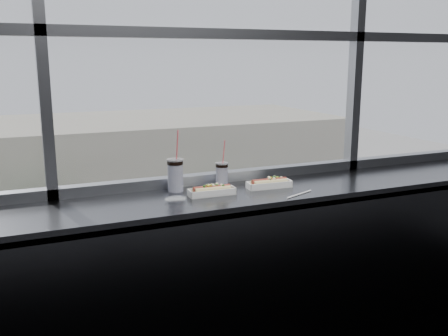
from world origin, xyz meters
name	(u,v)px	position (x,y,z in m)	size (l,w,h in m)	color
wall_back_lower	(220,263)	(0.00, 1.50, 0.55)	(6.00, 6.00, 0.00)	black
counter	(238,197)	(0.00, 1.23, 1.07)	(6.00, 0.55, 0.06)	#57595E
counter_fascia	(256,298)	(0.00, 0.97, 0.55)	(6.00, 0.04, 1.04)	#57595E
hotdog_tray_left	(212,191)	(-0.16, 1.22, 1.13)	(0.27, 0.10, 0.07)	white
hotdog_tray_right	(269,183)	(0.22, 1.24, 1.13)	(0.28, 0.10, 0.07)	white
soda_cup_left	(175,173)	(-0.32, 1.39, 1.21)	(0.10, 0.10, 0.36)	white
soda_cup_right	(222,174)	(-0.05, 1.35, 1.18)	(0.08, 0.08, 0.29)	white
loose_straw	(299,194)	(0.30, 1.03, 1.10)	(0.01, 0.01, 0.22)	white
wrapper	(175,199)	(-0.39, 1.18, 1.11)	(0.11, 0.08, 0.03)	silver
plaza_ground	(33,205)	(0.00, 45.00, -11.00)	(120.00, 120.00, 0.00)	#A6A29D
street_asphalt	(58,334)	(0.00, 21.50, -10.97)	(80.00, 10.00, 0.06)	black
far_sidewalk	(46,270)	(0.00, 29.50, -10.98)	(80.00, 6.00, 0.04)	#A6A29D
far_building	(33,174)	(0.00, 39.50, -7.00)	(50.00, 14.00, 8.00)	#B0A994
car_far_c	(226,252)	(10.41, 25.50, -9.95)	(5.93, 2.47, 1.98)	#FFF4CC
car_near_e	(384,287)	(15.99, 17.50, -9.80)	(6.85, 2.85, 2.28)	#4E528E
car_far_b	(68,275)	(0.97, 25.50, -9.81)	(6.78, 2.82, 2.26)	#590000
pedestrian_d	(208,234)	(10.66, 29.16, -10.04)	(0.82, 0.61, 1.84)	#66605B
pedestrian_b	(51,254)	(0.35, 29.38, -9.92)	(0.92, 0.69, 2.07)	#66605B
pedestrian_c	(115,245)	(4.33, 29.67, -10.05)	(0.81, 0.61, 1.83)	#66605B
tree_center	(40,217)	(-0.06, 29.50, -7.48)	(3.32, 3.32, 5.19)	#47382B
tree_right	(225,202)	(12.11, 29.50, -7.97)	(2.86, 2.86, 4.47)	#47382B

